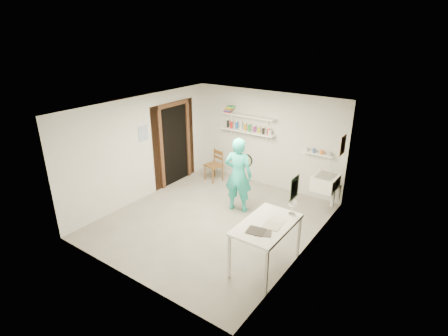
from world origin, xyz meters
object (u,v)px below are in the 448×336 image
Objects in this scene: man at (238,175)px; wooden_chair at (214,165)px; wall_clock at (246,160)px; belfast_sink at (325,182)px; desk_lamp at (293,203)px; work_table at (266,245)px.

wooden_chair is at bearing -49.02° from man.
wall_clock is at bearing -117.54° from man.
belfast_sink is 2.00× the size of wall_clock.
wall_clock is 1.92× the size of desk_lamp.
desk_lamp reaches higher than belfast_sink.
man is at bearing -147.13° from belfast_sink.
desk_lamp is (0.10, -1.93, 0.36)m from belfast_sink.
man is at bearing 151.35° from desk_lamp.
wall_clock reaches higher than wooden_chair.
wall_clock is at bearing -152.16° from belfast_sink.
wall_clock is 1.78m from wooden_chair.
wooden_chair is at bearing 148.23° from desk_lamp.
work_table is 0.84m from desk_lamp.
wooden_chair is 3.66m from desk_lamp.
belfast_sink is at bearing 15.54° from wooden_chair.
work_table is at bearing -112.42° from desk_lamp.
wall_clock reaches higher than work_table.
wooden_chair is at bearing 139.99° from work_table.
man is 1.92m from desk_lamp.
wall_clock is at bearing 130.94° from work_table.
wooden_chair is 3.73m from work_table.
work_table is (1.46, -1.41, -0.42)m from man.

